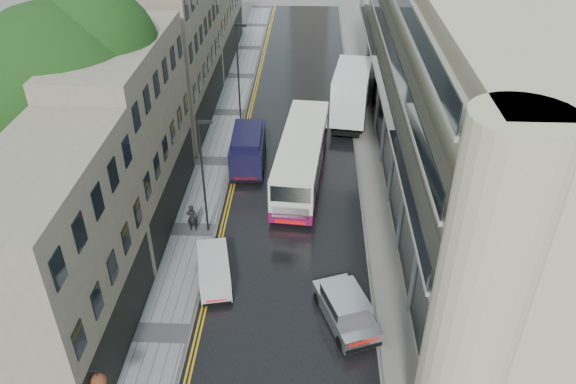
# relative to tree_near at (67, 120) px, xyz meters

# --- Properties ---
(road) EXTENTS (9.00, 85.00, 0.02)m
(road) POSITION_rel_tree_near_xyz_m (12.50, 7.50, -6.94)
(road) COLOR black
(road) RESTS_ON ground
(left_sidewalk) EXTENTS (2.70, 85.00, 0.12)m
(left_sidewalk) POSITION_rel_tree_near_xyz_m (6.65, 7.50, -6.89)
(left_sidewalk) COLOR gray
(left_sidewalk) RESTS_ON ground
(right_sidewalk) EXTENTS (1.80, 85.00, 0.12)m
(right_sidewalk) POSITION_rel_tree_near_xyz_m (17.90, 7.50, -6.89)
(right_sidewalk) COLOR slate
(right_sidewalk) RESTS_ON ground
(old_shop_row) EXTENTS (4.50, 56.00, 12.00)m
(old_shop_row) POSITION_rel_tree_near_xyz_m (3.05, 10.00, -0.95)
(old_shop_row) COLOR gray
(old_shop_row) RESTS_ON ground
(modern_block) EXTENTS (8.00, 40.00, 14.00)m
(modern_block) POSITION_rel_tree_near_xyz_m (22.80, 6.00, 0.05)
(modern_block) COLOR #C9B696
(modern_block) RESTS_ON ground
(tree_near) EXTENTS (10.56, 10.56, 13.89)m
(tree_near) POSITION_rel_tree_near_xyz_m (0.00, 0.00, 0.00)
(tree_near) COLOR black
(tree_near) RESTS_ON ground
(tree_far) EXTENTS (9.24, 9.24, 12.46)m
(tree_far) POSITION_rel_tree_near_xyz_m (0.30, 13.00, -0.72)
(tree_far) COLOR black
(tree_far) RESTS_ON ground
(cream_bus) EXTENTS (3.75, 12.06, 3.24)m
(cream_bus) POSITION_rel_tree_near_xyz_m (11.49, 2.41, -5.31)
(cream_bus) COLOR white
(cream_bus) RESTS_ON road
(white_lorry) EXTENTS (3.89, 9.17, 4.66)m
(white_lorry) POSITION_rel_tree_near_xyz_m (15.40, 13.39, -4.59)
(white_lorry) COLOR white
(white_lorry) RESTS_ON road
(silver_hatchback) EXTENTS (3.36, 4.83, 1.66)m
(silver_hatchback) POSITION_rel_tree_near_xyz_m (15.24, -9.55, -6.09)
(silver_hatchback) COLOR #B1B1B6
(silver_hatchback) RESTS_ON road
(white_van) EXTENTS (2.31, 3.93, 1.67)m
(white_van) POSITION_rel_tree_near_xyz_m (8.20, -6.79, -6.09)
(white_van) COLOR silver
(white_van) RESTS_ON road
(navy_van) EXTENTS (2.43, 5.69, 2.87)m
(navy_van) POSITION_rel_tree_near_xyz_m (8.20, 5.20, -5.49)
(navy_van) COLOR black
(navy_van) RESTS_ON road
(pedestrian) EXTENTS (0.65, 0.43, 1.78)m
(pedestrian) POSITION_rel_tree_near_xyz_m (6.61, -0.81, -5.94)
(pedestrian) COLOR black
(pedestrian) RESTS_ON left_sidewalk
(lamp_post_near) EXTENTS (0.84, 0.28, 7.29)m
(lamp_post_near) POSITION_rel_tree_near_xyz_m (7.52, -0.81, -3.18)
(lamp_post_near) COLOR black
(lamp_post_near) RESTS_ON left_sidewalk
(lamp_post_far) EXTENTS (0.92, 0.55, 8.14)m
(lamp_post_far) POSITION_rel_tree_near_xyz_m (7.80, 14.00, -2.76)
(lamp_post_far) COLOR black
(lamp_post_far) RESTS_ON left_sidewalk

